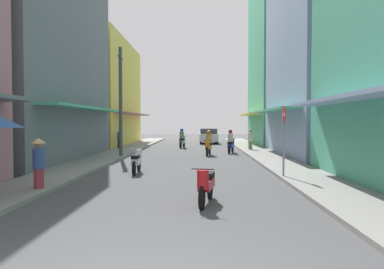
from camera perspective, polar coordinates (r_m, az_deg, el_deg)
name	(u,v)px	position (r m, az deg, el deg)	size (l,w,h in m)	color
ground_plane	(187,160)	(20.52, -0.79, -3.88)	(89.64, 89.64, 0.00)	#4C4C4F
sidewalk_left	(103,158)	(21.21, -13.53, -3.58)	(2.09, 48.75, 0.12)	gray
sidewalk_right	(272,159)	(20.87, 12.15, -3.66)	(2.09, 48.75, 0.12)	gray
building_left_mid	(23,22)	(22.57, -24.45, 15.40)	(7.05, 12.54, 14.82)	slate
building_left_far	(95,94)	(34.55, -14.63, 6.06)	(7.05, 13.14, 9.23)	#EFD159
building_right_mid	(331,56)	(24.67, 20.52, 11.28)	(7.05, 10.99, 12.29)	#8CA5CC
building_right_far	(288,60)	(35.71, 14.48, 11.03)	(7.05, 9.91, 15.56)	#4CB28C
motorbike_silver	(182,139)	(29.58, -1.51, -0.74)	(0.58, 1.80, 1.58)	black
motorbike_orange	(209,144)	(23.02, 2.55, -1.50)	(0.57, 1.80, 1.58)	black
motorbike_red	(206,185)	(9.40, 2.16, -7.69)	(0.60, 1.79, 0.96)	black
motorbike_white	(137,161)	(15.19, -8.48, -4.03)	(0.55, 1.81, 0.96)	black
motorbike_blue	(231,143)	(24.80, 5.98, -1.26)	(0.67, 1.77, 1.58)	black
parked_car	(209,136)	(36.28, 2.58, -0.20)	(1.80, 4.12, 1.45)	silver
pedestrian_crossing	(119,139)	(28.29, -11.10, -0.73)	(0.34, 0.34, 1.58)	#262628
pedestrian_far	(250,140)	(26.93, 8.94, -0.89)	(0.34, 0.34, 1.54)	#598C59
pedestrian_midway	(39,162)	(11.85, -22.48, -3.87)	(0.44, 0.44, 1.61)	#99333F
utility_pole	(121,101)	(21.95, -10.90, 5.01)	(0.20, 1.20, 6.39)	#4C4C4F
street_sign_no_entry	(284,132)	(13.83, 13.90, 0.39)	(0.07, 0.60, 2.65)	gray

